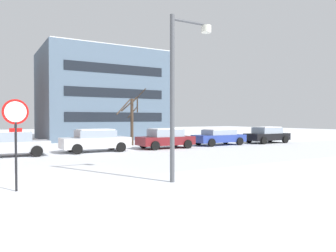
# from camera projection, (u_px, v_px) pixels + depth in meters

# --- Properties ---
(ground_plane) EXTENTS (120.00, 120.00, 0.00)m
(ground_plane) POSITION_uv_depth(u_px,v_px,m) (49.00, 179.00, 11.65)
(ground_plane) COLOR white
(road_surface) EXTENTS (80.00, 8.57, 0.00)m
(road_surface) POSITION_uv_depth(u_px,v_px,m) (36.00, 167.00, 14.49)
(road_surface) COLOR silver
(road_surface) RESTS_ON ground
(stop_sign) EXTENTS (0.76, 0.12, 2.78)m
(stop_sign) POSITION_uv_depth(u_px,v_px,m) (16.00, 127.00, 9.68)
(stop_sign) COLOR black
(stop_sign) RESTS_ON ground
(street_lamp) EXTENTS (1.70, 0.36, 5.75)m
(street_lamp) POSITION_uv_depth(u_px,v_px,m) (180.00, 81.00, 11.18)
(street_lamp) COLOR #4C4F54
(street_lamp) RESTS_ON ground
(parked_car_silver) EXTENTS (4.51, 2.01, 1.49)m
(parked_car_silver) POSITION_uv_depth(u_px,v_px,m) (7.00, 144.00, 18.46)
(parked_car_silver) COLOR silver
(parked_car_silver) RESTS_ON ground
(parked_car_white) EXTENTS (4.40, 2.06, 1.50)m
(parked_car_white) POSITION_uv_depth(u_px,v_px,m) (95.00, 140.00, 21.23)
(parked_car_white) COLOR white
(parked_car_white) RESTS_ON ground
(parked_car_maroon) EXTENTS (4.15, 2.07, 1.47)m
(parked_car_maroon) POSITION_uv_depth(u_px,v_px,m) (166.00, 138.00, 23.69)
(parked_car_maroon) COLOR maroon
(parked_car_maroon) RESTS_ON ground
(parked_car_blue) EXTENTS (4.47, 2.02, 1.33)m
(parked_car_blue) POSITION_uv_depth(u_px,v_px,m) (219.00, 137.00, 26.55)
(parked_car_blue) COLOR #283D93
(parked_car_blue) RESTS_ON ground
(parked_car_black) EXTENTS (4.15, 2.00, 1.46)m
(parked_car_black) POSITION_uv_depth(u_px,v_px,m) (267.00, 135.00, 28.88)
(parked_car_black) COLOR black
(parked_car_black) RESTS_ON ground
(tree_far_left) EXTENTS (2.38, 1.90, 4.71)m
(tree_far_left) POSITION_uv_depth(u_px,v_px,m) (132.00, 117.00, 26.49)
(tree_far_left) COLOR #423326
(tree_far_left) RESTS_ON ground
(building_far_right) EXTENTS (12.57, 9.61, 9.50)m
(building_far_right) POSITION_uv_depth(u_px,v_px,m) (101.00, 96.00, 35.65)
(building_far_right) COLOR slate
(building_far_right) RESTS_ON ground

